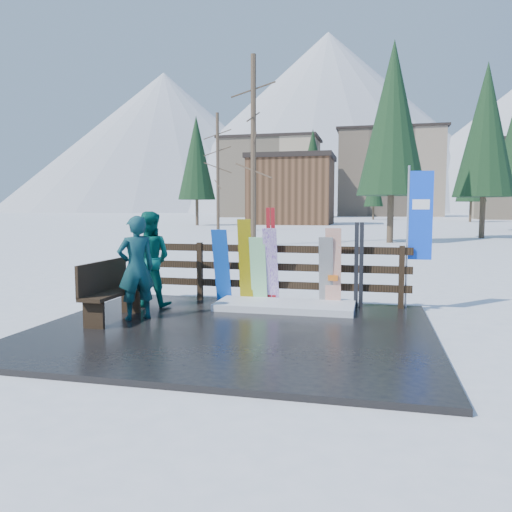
% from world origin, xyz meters
% --- Properties ---
extents(ground, '(700.00, 700.00, 0.00)m').
position_xyz_m(ground, '(0.00, 0.00, 0.00)').
color(ground, white).
rests_on(ground, ground).
extents(deck, '(6.00, 5.00, 0.08)m').
position_xyz_m(deck, '(0.00, 0.00, 0.04)').
color(deck, black).
rests_on(deck, ground).
extents(fence, '(5.60, 0.10, 1.15)m').
position_xyz_m(fence, '(0.00, 2.20, 0.74)').
color(fence, black).
rests_on(fence, deck).
extents(snow_patch, '(2.49, 1.00, 0.12)m').
position_xyz_m(snow_patch, '(0.54, 1.60, 0.14)').
color(snow_patch, white).
rests_on(snow_patch, deck).
extents(bench, '(0.41, 1.50, 0.97)m').
position_xyz_m(bench, '(-2.12, 0.08, 0.60)').
color(bench, black).
rests_on(bench, deck).
extents(snowboard_0, '(0.30, 0.39, 1.43)m').
position_xyz_m(snowboard_0, '(-0.77, 1.98, 0.80)').
color(snowboard_0, blue).
rests_on(snowboard_0, deck).
extents(snowboard_1, '(0.31, 0.29, 1.29)m').
position_xyz_m(snowboard_1, '(-0.04, 1.98, 0.73)').
color(snowboard_1, white).
rests_on(snowboard_1, deck).
extents(snowboard_2, '(0.26, 0.26, 1.63)m').
position_xyz_m(snowboard_2, '(-0.30, 1.98, 0.89)').
color(snowboard_2, '#FFE000').
rests_on(snowboard_2, deck).
extents(snowboard_3, '(0.26, 0.39, 1.46)m').
position_xyz_m(snowboard_3, '(0.20, 1.98, 0.81)').
color(snowboard_3, white).
rests_on(snowboard_3, deck).
extents(snowboard_4, '(0.26, 0.27, 1.31)m').
position_xyz_m(snowboard_4, '(1.24, 1.98, 0.74)').
color(snowboard_4, black).
rests_on(snowboard_4, deck).
extents(snowboard_5, '(0.29, 0.24, 1.47)m').
position_xyz_m(snowboard_5, '(1.37, 1.98, 0.82)').
color(snowboard_5, silver).
rests_on(snowboard_5, deck).
extents(ski_pair_a, '(0.16, 0.19, 1.85)m').
position_xyz_m(ski_pair_a, '(0.19, 2.05, 1.00)').
color(ski_pair_a, maroon).
rests_on(ski_pair_a, deck).
extents(ski_pair_b, '(0.17, 0.16, 1.58)m').
position_xyz_m(ski_pair_b, '(1.83, 2.05, 0.87)').
color(ski_pair_b, black).
rests_on(ski_pair_b, deck).
extents(rental_flag, '(0.45, 0.04, 2.60)m').
position_xyz_m(rental_flag, '(2.85, 2.25, 1.69)').
color(rental_flag, silver).
rests_on(rental_flag, deck).
extents(person_front, '(0.73, 0.73, 1.71)m').
position_xyz_m(person_front, '(-1.71, 0.25, 0.93)').
color(person_front, '#155C50').
rests_on(person_front, deck).
extents(person_back, '(0.91, 0.73, 1.77)m').
position_xyz_m(person_back, '(-2.00, 1.33, 0.97)').
color(person_back, '#085B4F').
rests_on(person_back, deck).
extents(resort_buildings, '(73.00, 87.60, 22.60)m').
position_xyz_m(resort_buildings, '(1.03, 115.41, 9.81)').
color(resort_buildings, tan).
rests_on(resort_buildings, ground).
extents(trees, '(42.30, 68.85, 12.03)m').
position_xyz_m(trees, '(2.66, 50.31, 5.73)').
color(trees, '#382B1E').
rests_on(trees, ground).
extents(mountains, '(520.00, 260.00, 120.00)m').
position_xyz_m(mountains, '(-10.50, 328.41, 50.20)').
color(mountains, white).
rests_on(mountains, ground).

